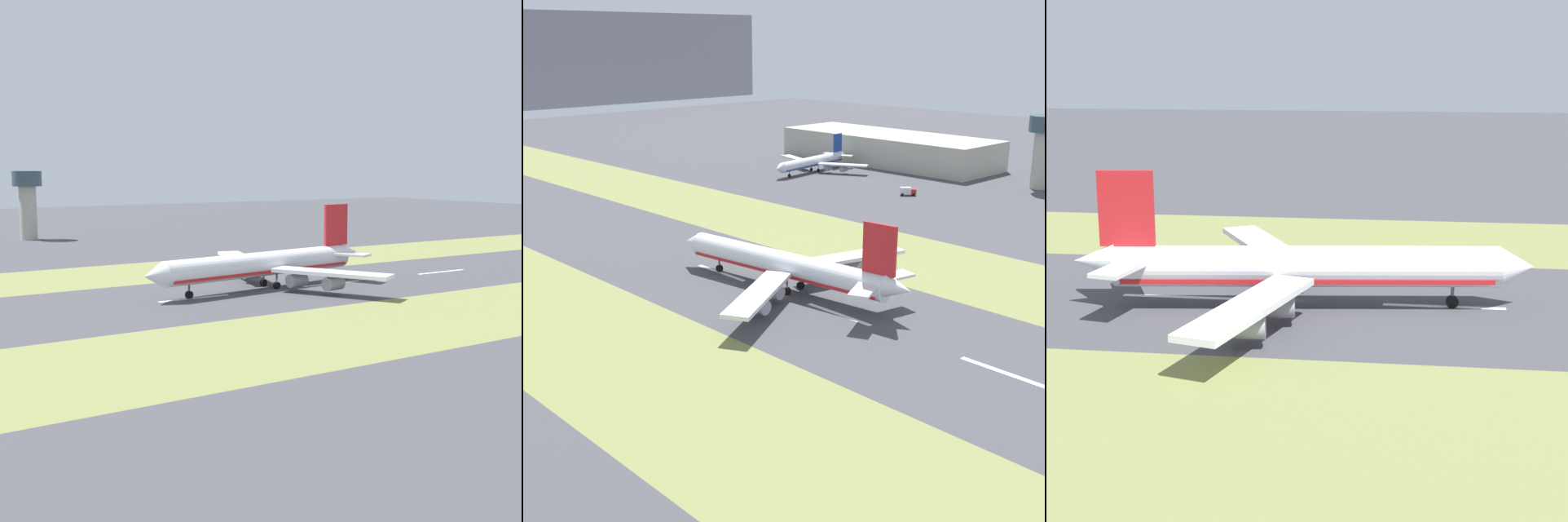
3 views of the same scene
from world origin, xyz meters
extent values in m
plane|color=#424247|center=(0.00, 0.00, 0.00)|extent=(800.00, 800.00, 0.00)
cube|color=olive|center=(-45.00, 0.00, 0.00)|extent=(40.00, 600.00, 0.01)
cube|color=olive|center=(45.00, 0.00, 0.00)|extent=(40.00, 600.00, 0.01)
cube|color=silver|center=(0.00, -17.14, 0.01)|extent=(1.20, 18.00, 0.01)
cube|color=silver|center=(0.00, 22.86, 0.01)|extent=(1.20, 18.00, 0.01)
cylinder|color=white|center=(2.87, 2.86, 6.20)|extent=(12.58, 56.32, 6.00)
cone|color=white|center=(-0.74, 33.15, 6.20)|extent=(6.43, 5.66, 5.88)
cone|color=white|center=(6.54, -27.92, 7.00)|extent=(5.77, 6.56, 5.10)
cube|color=red|center=(2.87, 2.86, 4.55)|extent=(12.02, 54.06, 0.70)
cube|color=white|center=(-13.65, -6.38, 5.30)|extent=(28.30, 19.23, 0.90)
cube|color=white|center=(21.10, -2.24, 5.30)|extent=(29.56, 13.40, 0.90)
cylinder|color=#93939E|center=(-5.59, -2.18, 2.85)|extent=(3.75, 5.14, 3.20)
cylinder|color=#93939E|center=(-14.12, -6.72, 2.85)|extent=(3.75, 5.14, 3.20)
cylinder|color=#93939E|center=(12.28, -0.05, 2.85)|extent=(3.75, 5.14, 3.20)
cylinder|color=#93939E|center=(21.63, -2.46, 2.85)|extent=(3.75, 5.14, 3.20)
cube|color=red|center=(5.95, -22.96, 14.70)|extent=(1.74, 8.04, 11.00)
cube|color=white|center=(0.49, -23.61, 7.20)|extent=(10.92, 8.19, 0.60)
cube|color=white|center=(11.41, -22.31, 7.20)|extent=(10.66, 6.26, 0.60)
cylinder|color=#59595E|center=(0.35, 23.99, 2.50)|extent=(0.50, 0.50, 3.20)
cylinder|color=black|center=(0.35, 23.99, 0.90)|extent=(1.11, 1.89, 1.80)
cylinder|color=#59595E|center=(0.64, -0.43, 2.50)|extent=(0.50, 0.50, 3.20)
cylinder|color=black|center=(0.64, -0.43, 0.90)|extent=(1.11, 1.89, 1.80)
cylinder|color=#59595E|center=(5.81, 0.19, 2.50)|extent=(0.50, 0.50, 3.20)
cylinder|color=black|center=(5.81, 0.19, 0.90)|extent=(1.11, 1.89, 1.80)
camera|label=1|loc=(-147.81, 97.91, 30.11)|focal=50.00mm
camera|label=2|loc=(-110.53, -114.37, 57.49)|focal=50.00mm
camera|label=3|loc=(124.64, 18.54, 37.23)|focal=60.00mm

